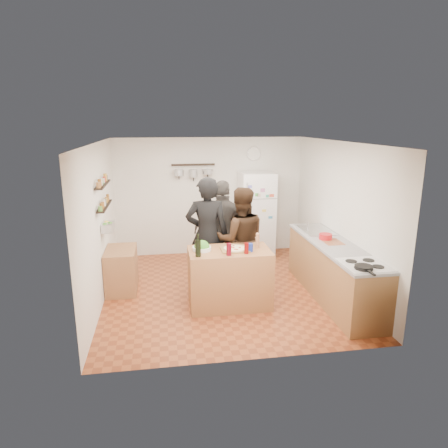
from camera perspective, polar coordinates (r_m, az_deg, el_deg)
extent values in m
plane|color=brown|center=(6.97, 0.13, -9.40)|extent=(4.20, 4.20, 0.00)
plane|color=white|center=(6.38, 0.14, 11.59)|extent=(4.20, 4.20, 0.00)
plane|color=silver|center=(8.60, -2.06, 3.93)|extent=(4.00, 0.00, 4.00)
plane|color=silver|center=(6.56, -17.38, -0.04)|extent=(0.00, 4.20, 4.20)
plane|color=silver|center=(7.15, 16.18, 1.20)|extent=(0.00, 4.20, 4.20)
cube|color=#9C6739|center=(6.27, 0.77, -7.70)|extent=(1.25, 0.72, 0.91)
cube|color=brown|center=(6.10, 1.56, -3.67)|extent=(0.42, 0.34, 0.02)
cylinder|color=beige|center=(6.10, 1.56, -3.50)|extent=(0.34, 0.34, 0.02)
cylinder|color=silver|center=(6.10, -3.19, -3.53)|extent=(0.29, 0.29, 0.06)
cylinder|color=black|center=(5.80, -3.72, -3.46)|extent=(0.08, 0.08, 0.25)
cylinder|color=#4F0611|center=(5.85, 0.70, -3.65)|extent=(0.07, 0.07, 0.18)
cylinder|color=#630908|center=(5.94, 3.21, -3.48)|extent=(0.07, 0.07, 0.16)
cylinder|color=#9B6341|center=(6.22, 4.81, -2.54)|extent=(0.06, 0.06, 0.19)
cylinder|color=navy|center=(6.04, 3.80, -3.38)|extent=(0.08, 0.08, 0.13)
imported|color=black|center=(6.65, -2.41, -1.60)|extent=(0.76, 0.55, 1.96)
imported|color=black|center=(6.70, 2.37, -2.27)|extent=(0.91, 0.73, 1.78)
imported|color=#2E2A28|center=(7.18, -0.06, -0.95)|extent=(1.14, 0.68, 1.82)
cube|color=#9E7042|center=(6.77, 15.33, -6.55)|extent=(0.63, 2.63, 0.90)
cube|color=white|center=(5.82, 19.41, -5.53)|extent=(0.60, 0.62, 0.02)
cylinder|color=black|center=(5.63, 19.33, -5.85)|extent=(0.24, 0.24, 0.05)
cube|color=silver|center=(7.38, 12.92, -0.88)|extent=(0.50, 0.80, 0.03)
cube|color=#965636|center=(6.73, 15.21, -2.55)|extent=(0.30, 0.40, 0.02)
cylinder|color=red|center=(6.84, 14.30, -1.74)|extent=(0.21, 0.21, 0.09)
cube|color=white|center=(8.50, 4.62, 1.35)|extent=(0.70, 0.68, 1.80)
cylinder|color=silver|center=(8.63, 4.28, 9.97)|extent=(0.30, 0.03, 0.30)
cube|color=black|center=(6.69, -16.71, 2.48)|extent=(0.12, 1.00, 0.02)
cube|color=black|center=(6.63, -16.92, 5.44)|extent=(0.12, 1.00, 0.02)
cube|color=silver|center=(6.77, -16.24, -0.41)|extent=(0.18, 0.35, 0.14)
cube|color=#9C6C41|center=(7.06, -14.42, -6.37)|extent=(0.50, 0.80, 0.73)
cube|color=black|center=(8.37, -4.43, 8.45)|extent=(0.90, 0.04, 0.04)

